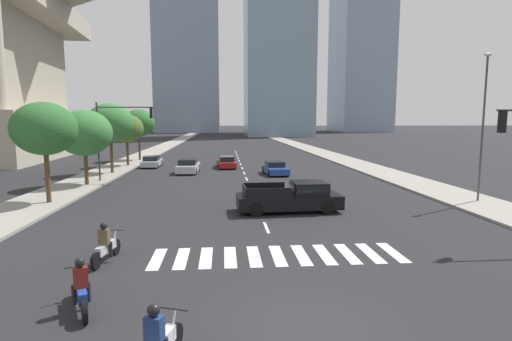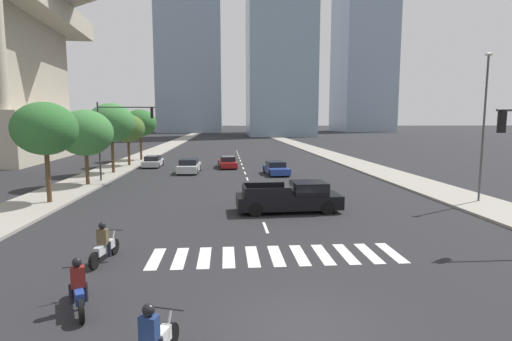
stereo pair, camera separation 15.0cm
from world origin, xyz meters
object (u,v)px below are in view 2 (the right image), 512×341
at_px(motorcycle_lead, 78,289).
at_px(sedan_blue_0, 276,169).
at_px(street_tree_third, 111,123).
at_px(street_tree_fifth, 140,123).
at_px(street_tree_fourth, 128,129).
at_px(street_lamp_east, 484,118).
at_px(sedan_silver_3, 153,162).
at_px(street_tree_second, 85,133).
at_px(sedan_silver_1, 189,166).
at_px(street_tree_nearest, 45,129).
at_px(motorcycle_trailing, 104,246).
at_px(pickup_truck, 294,197).
at_px(traffic_signal_far, 119,127).
at_px(sedan_red_2, 227,162).

bearing_deg(motorcycle_lead, sedan_blue_0, -41.73).
bearing_deg(street_tree_third, street_tree_fifth, 90.00).
bearing_deg(sedan_blue_0, street_tree_fourth, -121.46).
height_order(sedan_blue_0, street_lamp_east, street_lamp_east).
xyz_separation_m(sedan_silver_3, street_tree_second, (-2.73, -12.87, 3.57)).
relative_size(sedan_silver_1, street_tree_second, 0.81).
bearing_deg(sedan_silver_1, sedan_silver_3, 42.26).
bearing_deg(sedan_silver_3, street_tree_nearest, 172.49).
bearing_deg(street_tree_second, sedan_silver_1, 46.58).
relative_size(motorcycle_trailing, pickup_truck, 0.37).
relative_size(motorcycle_lead, sedan_silver_3, 0.49).
bearing_deg(traffic_signal_far, sedan_silver_3, 86.37).
bearing_deg(pickup_truck, sedan_blue_0, 84.16).
distance_m(motorcycle_trailing, sedan_blue_0, 24.66).
bearing_deg(pickup_truck, sedan_red_2, 97.35).
height_order(motorcycle_lead, motorcycle_trailing, same).
bearing_deg(sedan_blue_0, sedan_silver_1, -107.58).
distance_m(motorcycle_trailing, street_lamp_east, 22.33).
distance_m(pickup_truck, sedan_blue_0, 15.50).
height_order(sedan_blue_0, street_tree_nearest, street_tree_nearest).
bearing_deg(sedan_red_2, street_tree_fifth, 47.50).
height_order(motorcycle_lead, sedan_blue_0, motorcycle_lead).
distance_m(street_tree_second, street_tree_fifth, 19.92).
bearing_deg(street_tree_fourth, street_tree_nearest, -90.00).
xyz_separation_m(pickup_truck, street_lamp_east, (11.81, 1.33, 4.42)).
bearing_deg(street_tree_fourth, street_tree_third, -90.00).
relative_size(motorcycle_trailing, street_tree_second, 0.37).
height_order(street_tree_nearest, street_tree_second, street_tree_nearest).
distance_m(street_tree_third, street_tree_fifth, 12.75).
xyz_separation_m(sedan_red_2, sedan_silver_3, (-8.20, 1.32, -0.00)).
bearing_deg(street_tree_third, street_tree_fourth, 90.00).
xyz_separation_m(sedan_blue_0, street_tree_fourth, (-15.51, 7.86, 3.65)).
xyz_separation_m(street_tree_second, street_tree_fifth, (0.00, 19.91, 0.62)).
xyz_separation_m(street_lamp_east, street_tree_third, (-26.35, 15.64, -0.35)).
bearing_deg(street_tree_third, street_lamp_east, -30.70).
relative_size(sedan_silver_3, street_tree_nearest, 0.70).
bearing_deg(sedan_silver_1, street_tree_third, 95.66).
relative_size(street_lamp_east, street_tree_fifth, 1.41).
bearing_deg(sedan_silver_1, sedan_red_2, -41.01).
bearing_deg(motorcycle_trailing, sedan_silver_1, 7.79).
height_order(street_lamp_east, street_tree_fifth, street_lamp_east).
distance_m(sedan_silver_1, street_tree_nearest, 16.54).
distance_m(sedan_silver_1, street_tree_fourth, 9.98).
distance_m(sedan_silver_3, street_lamp_east, 32.19).
height_order(sedan_silver_1, street_tree_fifth, street_tree_fifth).
distance_m(motorcycle_trailing, street_tree_third, 25.58).
bearing_deg(street_tree_fifth, street_lamp_east, -47.14).
xyz_separation_m(motorcycle_lead, motorcycle_trailing, (-0.42, 3.74, 0.00)).
relative_size(motorcycle_lead, sedan_blue_0, 0.47).
relative_size(street_tree_nearest, street_tree_third, 0.92).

